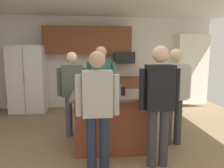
{
  "coord_description": "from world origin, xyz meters",
  "views": [
    {
      "loc": [
        -0.34,
        -3.54,
        1.63
      ],
      "look_at": [
        0.04,
        0.26,
        1.05
      ],
      "focal_mm": 34.78,
      "sensor_mm": 36.0,
      "label": 1
    }
  ],
  "objects_px": {
    "glass_stout_tall": "(123,91)",
    "person_guest_by_door": "(159,99)",
    "person_host_foreground": "(98,105)",
    "person_guest_left": "(101,83)",
    "refrigerator": "(28,79)",
    "person_guest_right": "(73,89)",
    "glass_dark_ale": "(85,90)",
    "microwave_over_range": "(124,58)",
    "mug_ceramic_white": "(119,88)",
    "person_elder_center": "(175,90)",
    "kitchen_island": "(114,120)"
  },
  "relations": [
    {
      "from": "person_host_foreground",
      "to": "person_guest_left",
      "type": "bearing_deg",
      "value": 16.6
    },
    {
      "from": "microwave_over_range",
      "to": "kitchen_island",
      "type": "relative_size",
      "value": 0.4
    },
    {
      "from": "person_host_foreground",
      "to": "glass_dark_ale",
      "type": "height_order",
      "value": "person_host_foreground"
    },
    {
      "from": "refrigerator",
      "to": "microwave_over_range",
      "type": "xyz_separation_m",
      "value": [
        2.6,
        0.12,
        0.56
      ]
    },
    {
      "from": "person_elder_center",
      "to": "person_guest_right",
      "type": "relative_size",
      "value": 1.03
    },
    {
      "from": "person_guest_left",
      "to": "glass_stout_tall",
      "type": "xyz_separation_m",
      "value": [
        0.3,
        -0.93,
        -0.0
      ]
    },
    {
      "from": "person_guest_by_door",
      "to": "person_guest_right",
      "type": "height_order",
      "value": "person_guest_by_door"
    },
    {
      "from": "microwave_over_range",
      "to": "person_guest_left",
      "type": "height_order",
      "value": "person_guest_left"
    },
    {
      "from": "person_host_foreground",
      "to": "mug_ceramic_white",
      "type": "xyz_separation_m",
      "value": [
        0.42,
        1.04,
        0.04
      ]
    },
    {
      "from": "microwave_over_range",
      "to": "person_guest_right",
      "type": "bearing_deg",
      "value": -123.16
    },
    {
      "from": "person_guest_by_door",
      "to": "kitchen_island",
      "type": "bearing_deg",
      "value": 0.0
    },
    {
      "from": "microwave_over_range",
      "to": "person_elder_center",
      "type": "bearing_deg",
      "value": -79.05
    },
    {
      "from": "person_elder_center",
      "to": "glass_stout_tall",
      "type": "bearing_deg",
      "value": 9.29
    },
    {
      "from": "refrigerator",
      "to": "glass_dark_ale",
      "type": "distance_m",
      "value": 2.91
    },
    {
      "from": "mug_ceramic_white",
      "to": "refrigerator",
      "type": "bearing_deg",
      "value": 135.29
    },
    {
      "from": "microwave_over_range",
      "to": "person_elder_center",
      "type": "relative_size",
      "value": 0.33
    },
    {
      "from": "kitchen_island",
      "to": "glass_dark_ale",
      "type": "xyz_separation_m",
      "value": [
        -0.48,
        -0.03,
        0.53
      ]
    },
    {
      "from": "person_host_foreground",
      "to": "person_elder_center",
      "type": "distance_m",
      "value": 1.55
    },
    {
      "from": "glass_dark_ale",
      "to": "kitchen_island",
      "type": "bearing_deg",
      "value": 4.12
    },
    {
      "from": "refrigerator",
      "to": "microwave_over_range",
      "type": "relative_size",
      "value": 3.17
    },
    {
      "from": "microwave_over_range",
      "to": "kitchen_island",
      "type": "distance_m",
      "value": 2.78
    },
    {
      "from": "microwave_over_range",
      "to": "person_guest_left",
      "type": "distance_m",
      "value": 1.95
    },
    {
      "from": "refrigerator",
      "to": "mug_ceramic_white",
      "type": "relative_size",
      "value": 13.3
    },
    {
      "from": "refrigerator",
      "to": "person_guest_by_door",
      "type": "height_order",
      "value": "refrigerator"
    },
    {
      "from": "person_guest_right",
      "to": "glass_dark_ale",
      "type": "xyz_separation_m",
      "value": [
        0.24,
        -0.61,
        0.08
      ]
    },
    {
      "from": "refrigerator",
      "to": "person_guest_by_door",
      "type": "bearing_deg",
      "value": -50.02
    },
    {
      "from": "person_guest_by_door",
      "to": "person_guest_right",
      "type": "bearing_deg",
      "value": 6.1
    },
    {
      "from": "mug_ceramic_white",
      "to": "person_host_foreground",
      "type": "bearing_deg",
      "value": -111.82
    },
    {
      "from": "refrigerator",
      "to": "glass_dark_ale",
      "type": "bearing_deg",
      "value": -57.55
    },
    {
      "from": "kitchen_island",
      "to": "person_guest_left",
      "type": "distance_m",
      "value": 0.96
    },
    {
      "from": "person_guest_left",
      "to": "mug_ceramic_white",
      "type": "distance_m",
      "value": 0.58
    },
    {
      "from": "microwave_over_range",
      "to": "person_guest_by_door",
      "type": "relative_size",
      "value": 0.33
    },
    {
      "from": "glass_stout_tall",
      "to": "person_guest_by_door",
      "type": "bearing_deg",
      "value": -51.27
    },
    {
      "from": "microwave_over_range",
      "to": "glass_dark_ale",
      "type": "distance_m",
      "value": 2.81
    },
    {
      "from": "refrigerator",
      "to": "person_host_foreground",
      "type": "relative_size",
      "value": 1.09
    },
    {
      "from": "person_guest_left",
      "to": "person_guest_by_door",
      "type": "distance_m",
      "value": 1.63
    },
    {
      "from": "kitchen_island",
      "to": "person_guest_by_door",
      "type": "bearing_deg",
      "value": -50.53
    },
    {
      "from": "kitchen_island",
      "to": "glass_dark_ale",
      "type": "bearing_deg",
      "value": -175.88
    },
    {
      "from": "person_guest_by_door",
      "to": "glass_stout_tall",
      "type": "distance_m",
      "value": 0.67
    },
    {
      "from": "person_guest_right",
      "to": "refrigerator",
      "type": "bearing_deg",
      "value": 164.25
    },
    {
      "from": "microwave_over_range",
      "to": "mug_ceramic_white",
      "type": "distance_m",
      "value": 2.35
    },
    {
      "from": "kitchen_island",
      "to": "person_guest_by_door",
      "type": "relative_size",
      "value": 0.82
    },
    {
      "from": "person_guest_right",
      "to": "mug_ceramic_white",
      "type": "height_order",
      "value": "person_guest_right"
    },
    {
      "from": "person_host_foreground",
      "to": "person_guest_right",
      "type": "distance_m",
      "value": 1.4
    },
    {
      "from": "kitchen_island",
      "to": "mug_ceramic_white",
      "type": "height_order",
      "value": "mug_ceramic_white"
    },
    {
      "from": "microwave_over_range",
      "to": "person_guest_right",
      "type": "relative_size",
      "value": 0.35
    },
    {
      "from": "person_elder_center",
      "to": "mug_ceramic_white",
      "type": "relative_size",
      "value": 12.51
    },
    {
      "from": "glass_dark_ale",
      "to": "glass_stout_tall",
      "type": "bearing_deg",
      "value": -10.51
    },
    {
      "from": "glass_dark_ale",
      "to": "glass_stout_tall",
      "type": "height_order",
      "value": "glass_dark_ale"
    },
    {
      "from": "person_guest_by_door",
      "to": "mug_ceramic_white",
      "type": "xyz_separation_m",
      "value": [
        -0.43,
        0.95,
        -0.0
      ]
    }
  ]
}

